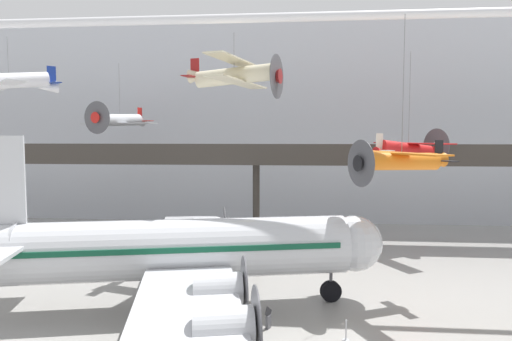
% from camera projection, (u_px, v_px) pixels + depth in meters
% --- Properties ---
extents(hangar_back_wall, '(140.00, 3.00, 23.95)m').
position_uv_depth(hangar_back_wall, '(263.00, 121.00, 54.77)').
color(hangar_back_wall, silver).
rests_on(hangar_back_wall, ground).
extents(mezzanine_walkway, '(110.00, 3.20, 9.46)m').
position_uv_depth(mezzanine_walkway, '(255.00, 160.00, 44.37)').
color(mezzanine_walkway, '#38332D').
rests_on(mezzanine_walkway, ground).
extents(ceiling_truss_beam, '(120.00, 0.60, 0.60)m').
position_uv_depth(ceiling_truss_beam, '(237.00, 18.00, 30.28)').
color(ceiling_truss_beam, silver).
extents(airliner_silver_main, '(25.43, 29.39, 10.22)m').
position_uv_depth(airliner_silver_main, '(175.00, 250.00, 26.63)').
color(airliner_silver_main, silver).
rests_on(airliner_silver_main, ground).
extents(suspended_plane_red_highwing, '(7.49, 8.38, 9.80)m').
position_uv_depth(suspended_plane_red_highwing, '(408.00, 149.00, 40.36)').
color(suspended_plane_red_highwing, red).
extents(suspended_plane_silver_racer, '(8.95, 7.61, 7.30)m').
position_uv_depth(suspended_plane_silver_racer, '(120.00, 120.00, 47.48)').
color(suspended_plane_silver_racer, silver).
extents(suspended_plane_cream_biplane, '(7.43, 8.90, 4.88)m').
position_uv_depth(suspended_plane_cream_biplane, '(234.00, 75.00, 33.30)').
color(suspended_plane_cream_biplane, beige).
extents(suspended_plane_orange_highwing, '(6.77, 7.69, 10.37)m').
position_uv_depth(suspended_plane_orange_highwing, '(402.00, 160.00, 28.05)').
color(suspended_plane_orange_highwing, orange).
extents(suspended_plane_white_twin, '(7.25, 7.25, 4.46)m').
position_uv_depth(suspended_plane_white_twin, '(9.00, 81.00, 34.64)').
color(suspended_plane_white_twin, silver).
extents(stanchion_barrier, '(0.36, 0.36, 1.08)m').
position_uv_depth(stanchion_barrier, '(346.00, 334.00, 22.76)').
color(stanchion_barrier, '#B2B5BA').
rests_on(stanchion_barrier, ground).
extents(info_sign_pedestal, '(0.34, 0.73, 1.24)m').
position_uv_depth(info_sign_pedestal, '(268.00, 320.00, 24.19)').
color(info_sign_pedestal, '#4C4C51').
rests_on(info_sign_pedestal, ground).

